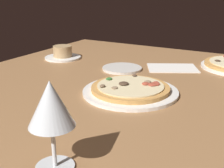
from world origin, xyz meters
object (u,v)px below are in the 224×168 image
Objects in this scene: pizza_main at (131,90)px; side_plate at (122,68)px; paper_menu at (172,68)px; wine_glass_far at (51,106)px; ramekin_on_saucer at (63,54)px.

side_plate is at bearing 33.28° from pizza_main.
side_plate is 0.81× the size of paper_menu.
wine_glass_far is at bearing 154.94° from paper_menu.
paper_menu is (11.21, -16.38, -0.30)cm from side_plate.
wine_glass_far is at bearing -162.73° from side_plate.
ramekin_on_saucer is (25.12, 45.75, 1.00)cm from pizza_main.
paper_menu is (33.31, -1.88, -1.01)cm from pizza_main.
pizza_main is 43.39cm from wine_glass_far.
pizza_main is 1.84× the size of ramekin_on_saucer.
wine_glass_far is (-66.78, -51.07, 9.89)cm from ramekin_on_saucer.
paper_menu is (8.18, -47.62, -2.01)cm from ramekin_on_saucer.
paper_menu is (74.97, 3.45, -11.90)cm from wine_glass_far.
wine_glass_far reaches higher than side_plate.
pizza_main is 26.44cm from side_plate.
wine_glass_far reaches higher than paper_menu.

